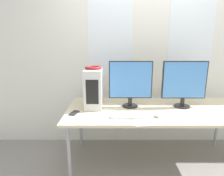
{
  "coord_description": "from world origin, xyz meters",
  "views": [
    {
      "loc": [
        -0.53,
        -1.64,
        1.47
      ],
      "look_at": [
        -0.53,
        0.45,
        0.97
      ],
      "focal_mm": 30.0,
      "sensor_mm": 36.0,
      "label": 1
    }
  ],
  "objects_px": {
    "monitor_main": "(130,82)",
    "mouse": "(157,116)",
    "headphones": "(93,68)",
    "cell_phone": "(74,113)",
    "keyboard": "(130,116)",
    "pc_tower": "(94,88)",
    "monitor_right_near": "(184,83)"
  },
  "relations": [
    {
      "from": "headphones",
      "to": "pc_tower",
      "type": "bearing_deg",
      "value": -90.0
    },
    {
      "from": "monitor_right_near",
      "to": "mouse",
      "type": "relative_size",
      "value": 6.84
    },
    {
      "from": "cell_phone",
      "to": "keyboard",
      "type": "bearing_deg",
      "value": 3.93
    },
    {
      "from": "monitor_main",
      "to": "keyboard",
      "type": "xyz_separation_m",
      "value": [
        -0.03,
        -0.34,
        -0.29
      ]
    },
    {
      "from": "pc_tower",
      "to": "mouse",
      "type": "height_order",
      "value": "pc_tower"
    },
    {
      "from": "monitor_main",
      "to": "mouse",
      "type": "xyz_separation_m",
      "value": [
        0.26,
        -0.33,
        -0.29
      ]
    },
    {
      "from": "headphones",
      "to": "keyboard",
      "type": "relative_size",
      "value": 0.48
    },
    {
      "from": "keyboard",
      "to": "cell_phone",
      "type": "xyz_separation_m",
      "value": [
        -0.61,
        0.11,
        -0.01
      ]
    },
    {
      "from": "monitor_main",
      "to": "cell_phone",
      "type": "xyz_separation_m",
      "value": [
        -0.64,
        -0.23,
        -0.3
      ]
    },
    {
      "from": "headphones",
      "to": "cell_phone",
      "type": "bearing_deg",
      "value": -129.53
    },
    {
      "from": "pc_tower",
      "to": "monitor_main",
      "type": "height_order",
      "value": "monitor_main"
    },
    {
      "from": "monitor_main",
      "to": "mouse",
      "type": "height_order",
      "value": "monitor_main"
    },
    {
      "from": "pc_tower",
      "to": "mouse",
      "type": "bearing_deg",
      "value": -26.4
    },
    {
      "from": "monitor_main",
      "to": "mouse",
      "type": "relative_size",
      "value": 6.82
    },
    {
      "from": "monitor_main",
      "to": "cell_phone",
      "type": "bearing_deg",
      "value": -160.19
    },
    {
      "from": "monitor_right_near",
      "to": "cell_phone",
      "type": "relative_size",
      "value": 3.55
    },
    {
      "from": "mouse",
      "to": "cell_phone",
      "type": "relative_size",
      "value": 0.52
    },
    {
      "from": "monitor_right_near",
      "to": "mouse",
      "type": "xyz_separation_m",
      "value": [
        -0.38,
        -0.32,
        -0.29
      ]
    },
    {
      "from": "headphones",
      "to": "keyboard",
      "type": "distance_m",
      "value": 0.72
    },
    {
      "from": "headphones",
      "to": "mouse",
      "type": "height_order",
      "value": "headphones"
    },
    {
      "from": "monitor_main",
      "to": "pc_tower",
      "type": "bearing_deg",
      "value": 178.52
    },
    {
      "from": "monitor_main",
      "to": "mouse",
      "type": "bearing_deg",
      "value": -52.57
    },
    {
      "from": "mouse",
      "to": "cell_phone",
      "type": "bearing_deg",
      "value": 173.43
    },
    {
      "from": "headphones",
      "to": "mouse",
      "type": "distance_m",
      "value": 0.91
    },
    {
      "from": "keyboard",
      "to": "cell_phone",
      "type": "relative_size",
      "value": 2.6
    },
    {
      "from": "monitor_main",
      "to": "keyboard",
      "type": "bearing_deg",
      "value": -95.01
    },
    {
      "from": "keyboard",
      "to": "cell_phone",
      "type": "bearing_deg",
      "value": 169.87
    },
    {
      "from": "headphones",
      "to": "cell_phone",
      "type": "relative_size",
      "value": 1.24
    },
    {
      "from": "monitor_main",
      "to": "mouse",
      "type": "distance_m",
      "value": 0.51
    },
    {
      "from": "mouse",
      "to": "cell_phone",
      "type": "distance_m",
      "value": 0.9
    },
    {
      "from": "monitor_right_near",
      "to": "keyboard",
      "type": "bearing_deg",
      "value": -153.74
    },
    {
      "from": "headphones",
      "to": "mouse",
      "type": "relative_size",
      "value": 2.38
    }
  ]
}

